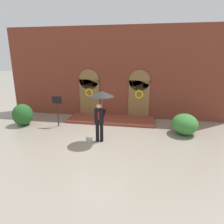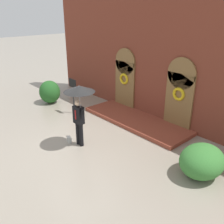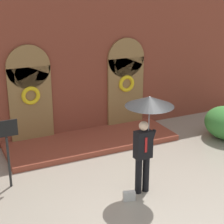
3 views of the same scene
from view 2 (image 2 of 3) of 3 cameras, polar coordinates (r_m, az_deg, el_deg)
The scene contains 7 objects.
ground_plane at distance 9.68m, azimuth -7.21°, elevation -7.28°, with size 80.00×80.00×0.00m, color gray.
building_facade at distance 11.45m, azimuth 9.72°, elevation 11.63°, with size 14.00×2.30×5.60m.
person_with_umbrella at distance 8.78m, azimuth -7.52°, elevation 3.24°, with size 1.10×1.10×2.36m.
handbag at distance 9.84m, azimuth -9.77°, elevation -6.20°, with size 0.28×0.12×0.22m, color #B7B7B2.
sign_post at distance 12.13m, azimuth -8.92°, elevation 4.90°, with size 0.56×0.06×1.72m.
shrub_left at distance 13.95m, azimuth -14.05°, elevation 4.48°, with size 1.12×1.11×1.23m, color #235B23.
shrub_right at distance 8.18m, azimuth 19.86°, elevation -10.49°, with size 1.29×1.50×1.03m, color #387A33.
Camera 2 is at (7.01, -4.65, 4.80)m, focal length 40.00 mm.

